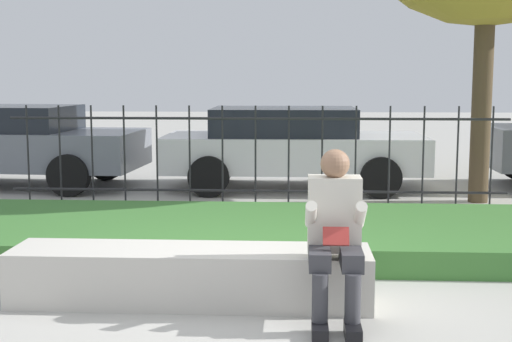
% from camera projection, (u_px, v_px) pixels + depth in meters
% --- Properties ---
extents(ground_plane, '(60.00, 60.00, 0.00)m').
position_uv_depth(ground_plane, '(227.00, 303.00, 5.50)').
color(ground_plane, '#B2AFA8').
extents(stone_bench, '(2.76, 0.59, 0.42)m').
position_uv_depth(stone_bench, '(191.00, 279.00, 5.49)').
color(stone_bench, beige).
rests_on(stone_bench, ground_plane).
extents(person_seated_reader, '(0.42, 0.73, 1.22)m').
position_uv_depth(person_seated_reader, '(335.00, 230.00, 5.05)').
color(person_seated_reader, black).
rests_on(person_seated_reader, ground_plane).
extents(grass_berm, '(8.38, 2.36, 0.25)m').
position_uv_depth(grass_berm, '(245.00, 234.00, 7.35)').
color(grass_berm, '#3D7533').
rests_on(grass_berm, ground_plane).
extents(iron_fence, '(6.38, 0.03, 1.37)m').
position_uv_depth(iron_fence, '(256.00, 157.00, 9.12)').
color(iron_fence, '#232326').
rests_on(iron_fence, ground_plane).
extents(car_parked_center, '(4.01, 1.95, 1.26)m').
position_uv_depth(car_parked_center, '(291.00, 145.00, 11.06)').
color(car_parked_center, silver).
rests_on(car_parked_center, ground_plane).
extents(car_parked_left, '(4.23, 2.08, 1.28)m').
position_uv_depth(car_parked_left, '(8.00, 142.00, 11.30)').
color(car_parked_left, slate).
rests_on(car_parked_left, ground_plane).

